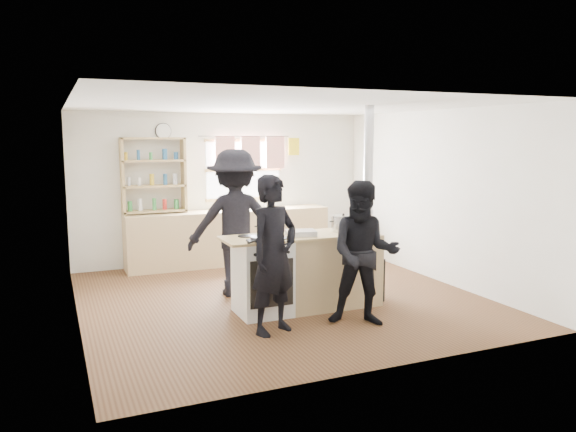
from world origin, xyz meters
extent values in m
cube|color=brown|center=(0.00, 0.00, -0.01)|extent=(5.00, 5.00, 0.01)
cube|color=tan|center=(0.00, 2.22, 0.45)|extent=(3.40, 0.55, 0.90)
cube|color=tan|center=(-1.20, 2.34, 0.94)|extent=(1.00, 0.28, 0.03)
cube|color=tan|center=(-1.20, 2.34, 1.33)|extent=(1.00, 0.28, 0.03)
cube|color=tan|center=(-1.20, 2.34, 1.74)|extent=(1.00, 0.28, 0.03)
cube|color=tan|center=(-1.20, 2.34, 2.08)|extent=(1.00, 0.28, 0.03)
cube|color=tan|center=(-1.68, 2.34, 1.50)|extent=(0.04, 0.28, 1.20)
cube|color=tan|center=(-0.72, 2.34, 1.50)|extent=(0.04, 0.28, 1.20)
cylinder|color=silver|center=(0.67, 2.22, 1.05)|extent=(0.10, 0.10, 0.31)
cube|color=white|center=(-0.45, -0.55, 0.45)|extent=(0.60, 0.60, 0.90)
cube|color=tan|center=(0.45, -0.55, 0.45)|extent=(1.20, 0.60, 0.90)
cube|color=tan|center=(0.00, -0.55, 0.92)|extent=(1.84, 0.64, 0.03)
cylinder|color=black|center=(-0.52, -0.73, 0.96)|extent=(0.36, 0.36, 0.05)
cylinder|color=#2B551D|center=(-0.52, -0.73, 0.97)|extent=(0.23, 0.23, 0.02)
cube|color=silver|center=(0.02, -0.61, 0.96)|extent=(0.41, 0.34, 0.06)
cube|color=brown|center=(0.02, -0.61, 0.98)|extent=(0.34, 0.29, 0.02)
cylinder|color=silver|center=(-0.32, -0.36, 1.01)|extent=(0.22, 0.22, 0.15)
cylinder|color=silver|center=(-0.32, -0.36, 1.09)|extent=(0.23, 0.23, 0.01)
sphere|color=black|center=(-0.32, -0.36, 1.10)|extent=(0.03, 0.03, 0.03)
cylinder|color=#B1B1B3|center=(0.65, -0.53, 1.03)|extent=(0.30, 0.30, 0.19)
cylinder|color=#B1B1B3|center=(0.65, -0.53, 1.13)|extent=(0.31, 0.31, 0.01)
sphere|color=black|center=(0.65, -0.53, 1.14)|extent=(0.03, 0.03, 0.03)
cube|color=tan|center=(0.90, -0.56, 0.94)|extent=(0.34, 0.30, 0.02)
cube|color=olive|center=(0.90, -0.56, 1.00)|extent=(0.25, 0.19, 0.10)
cube|color=black|center=(1.00, -0.52, 0.28)|extent=(0.35, 0.35, 0.55)
cylinder|color=#ADADB2|center=(1.00, -0.52, 1.53)|extent=(0.12, 0.12, 1.95)
imported|color=black|center=(-0.56, -1.19, 0.86)|extent=(0.74, 0.62, 1.71)
imported|color=black|center=(0.46, -1.35, 0.81)|extent=(0.99, 0.92, 1.63)
imported|color=black|center=(-0.48, 0.40, 0.97)|extent=(1.37, 0.95, 1.95)
camera|label=1|loc=(-2.72, -6.66, 2.10)|focal=35.00mm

